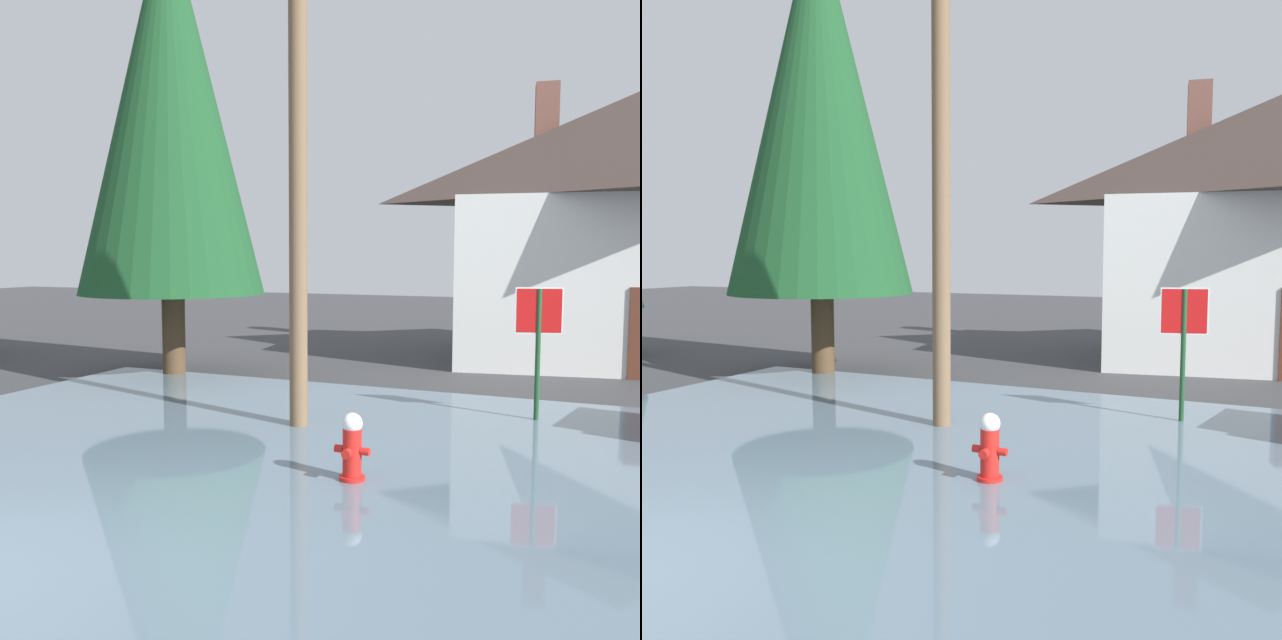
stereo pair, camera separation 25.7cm
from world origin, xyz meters
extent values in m
cube|color=slate|center=(1.04, 4.31, 0.03)|extent=(13.62, 10.28, 0.05)
cylinder|color=red|center=(2.12, 3.78, 0.05)|extent=(0.31, 0.31, 0.10)
cylinder|color=red|center=(2.12, 3.78, 0.39)|extent=(0.23, 0.23, 0.57)
sphere|color=white|center=(2.12, 3.78, 0.74)|extent=(0.25, 0.25, 0.25)
cylinder|color=red|center=(1.96, 3.78, 0.41)|extent=(0.10, 0.09, 0.09)
cylinder|color=red|center=(2.29, 3.78, 0.41)|extent=(0.10, 0.09, 0.09)
cylinder|color=red|center=(2.12, 3.61, 0.41)|extent=(0.11, 0.10, 0.11)
cylinder|color=brown|center=(0.39, 5.96, 4.57)|extent=(0.28, 0.28, 9.14)
cylinder|color=#1E4C28|center=(3.74, 7.83, 1.08)|extent=(0.08, 0.08, 2.16)
cube|color=white|center=(3.74, 7.83, 1.82)|extent=(0.72, 0.22, 0.74)
cube|color=red|center=(3.74, 7.83, 1.82)|extent=(0.68, 0.22, 0.70)
cube|color=brown|center=(2.85, 16.15, 6.01)|extent=(0.69, 0.69, 2.36)
cylinder|color=#4C3823|center=(-4.26, 9.25, 0.92)|extent=(0.51, 0.51, 1.83)
cone|color=#194723|center=(-4.26, 9.25, 6.00)|extent=(4.07, 4.07, 8.34)
camera|label=1|loc=(5.06, -3.88, 2.73)|focal=39.92mm
camera|label=2|loc=(5.30, -3.77, 2.73)|focal=39.92mm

